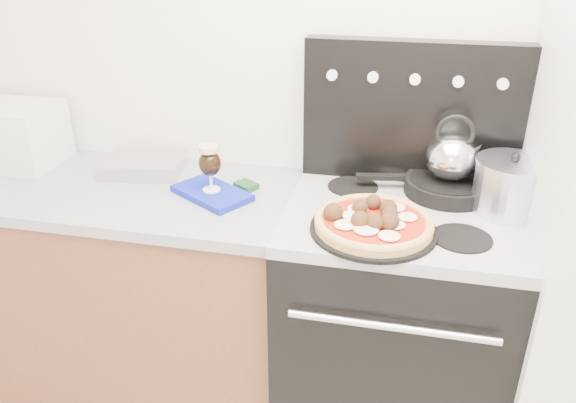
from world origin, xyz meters
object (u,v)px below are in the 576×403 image
(base_cabinet, at_px, (118,288))
(stock_pot, at_px, (510,188))
(beer_glass, at_px, (210,168))
(pizza_pan, at_px, (373,229))
(stove_body, at_px, (391,327))
(skillet, at_px, (448,187))
(toaster_oven, at_px, (9,134))
(oven_mitt, at_px, (212,193))
(pizza, at_px, (374,220))
(tea_kettle, at_px, (452,153))

(base_cabinet, xyz_separation_m, stock_pot, (1.44, 0.05, 0.57))
(beer_glass, xyz_separation_m, pizza_pan, (0.58, -0.17, -0.08))
(stove_body, height_order, skillet, skillet)
(base_cabinet, height_order, toaster_oven, toaster_oven)
(oven_mitt, bearing_deg, toaster_oven, 171.42)
(pizza, xyz_separation_m, tea_kettle, (0.23, 0.33, 0.11))
(base_cabinet, distance_m, toaster_oven, 0.75)
(oven_mitt, height_order, stock_pot, stock_pot)
(base_cabinet, relative_size, pizza, 4.04)
(base_cabinet, bearing_deg, skillet, 6.51)
(base_cabinet, bearing_deg, pizza, -10.21)
(skillet, bearing_deg, tea_kettle, 0.00)
(oven_mitt, xyz_separation_m, skillet, (0.81, 0.16, 0.03))
(toaster_oven, bearing_deg, pizza_pan, -12.29)
(beer_glass, height_order, tea_kettle, tea_kettle)
(pizza_pan, bearing_deg, beer_glass, 163.83)
(oven_mitt, bearing_deg, base_cabinet, 177.95)
(pizza_pan, relative_size, tea_kettle, 2.00)
(skillet, bearing_deg, pizza, -125.13)
(oven_mitt, relative_size, beer_glass, 1.65)
(stove_body, height_order, toaster_oven, toaster_oven)
(toaster_oven, distance_m, pizza, 1.50)
(oven_mitt, distance_m, stock_pot, 1.00)
(stove_body, xyz_separation_m, beer_glass, (-0.66, 0.01, 0.57))
(pizza, bearing_deg, toaster_oven, 168.37)
(base_cabinet, xyz_separation_m, tea_kettle, (1.25, 0.14, 0.64))
(base_cabinet, height_order, oven_mitt, oven_mitt)
(oven_mitt, xyz_separation_m, stock_pot, (0.99, 0.07, 0.09))
(pizza_pan, bearing_deg, base_cabinet, 169.79)
(toaster_oven, relative_size, pizza, 1.05)
(stove_body, relative_size, pizza_pan, 2.26)
(pizza, bearing_deg, tea_kettle, 54.87)
(beer_glass, xyz_separation_m, tea_kettle, (0.81, 0.16, 0.06))
(base_cabinet, height_order, beer_glass, beer_glass)
(oven_mitt, relative_size, tea_kettle, 1.43)
(pizza_pan, distance_m, skillet, 0.40)
(stove_body, bearing_deg, beer_glass, 179.21)
(base_cabinet, bearing_deg, stove_body, -1.30)
(toaster_oven, height_order, tea_kettle, tea_kettle)
(oven_mitt, height_order, skillet, skillet)
(beer_glass, bearing_deg, pizza, -16.17)
(toaster_oven, relative_size, tea_kettle, 1.94)
(pizza, distance_m, skillet, 0.40)
(tea_kettle, bearing_deg, oven_mitt, -179.49)
(skillet, bearing_deg, beer_glass, -168.92)
(pizza, height_order, stock_pot, stock_pot)
(pizza_pan, relative_size, skillet, 1.30)
(beer_glass, relative_size, tea_kettle, 0.87)
(base_cabinet, distance_m, pizza, 1.17)
(pizza, distance_m, stock_pot, 0.48)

